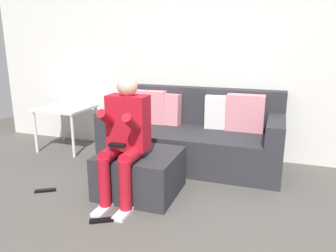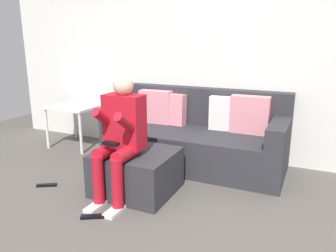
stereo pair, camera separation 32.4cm
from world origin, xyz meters
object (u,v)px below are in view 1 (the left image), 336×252
(couch_sectional, at_px, (192,136))
(person_seated, at_px, (125,133))
(remote_by_storage_bin, at_px, (45,190))
(remote_near_ottoman, at_px, (102,220))
(side_table, at_px, (66,112))
(ottoman, at_px, (140,173))

(couch_sectional, relative_size, person_seated, 1.80)
(person_seated, relative_size, remote_by_storage_bin, 5.83)
(couch_sectional, distance_m, remote_near_ottoman, 1.59)
(person_seated, bearing_deg, side_table, 142.40)
(couch_sectional, relative_size, side_table, 3.24)
(person_seated, relative_size, side_table, 1.80)
(side_table, relative_size, remote_near_ottoman, 3.25)
(couch_sectional, bearing_deg, person_seated, -106.38)
(side_table, bearing_deg, remote_near_ottoman, -47.46)
(remote_near_ottoman, bearing_deg, side_table, 102.79)
(remote_by_storage_bin, bearing_deg, ottoman, -13.90)
(couch_sectional, bearing_deg, remote_by_storage_bin, -132.90)
(person_seated, bearing_deg, remote_near_ottoman, -92.98)
(side_table, xyz_separation_m, remote_by_storage_bin, (0.58, -1.20, -0.49))
(person_seated, relative_size, remote_near_ottoman, 5.86)
(remote_near_ottoman, bearing_deg, couch_sectional, 47.47)
(ottoman, xyz_separation_m, side_table, (-1.46, 0.91, 0.29))
(ottoman, bearing_deg, couch_sectional, 74.41)
(side_table, xyz_separation_m, remote_near_ottoman, (1.37, -1.50, -0.49))
(couch_sectional, xyz_separation_m, remote_near_ottoman, (-0.35, -1.52, -0.31))
(ottoman, relative_size, side_table, 1.15)
(remote_near_ottoman, xyz_separation_m, remote_by_storage_bin, (-0.79, 0.30, 0.00))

